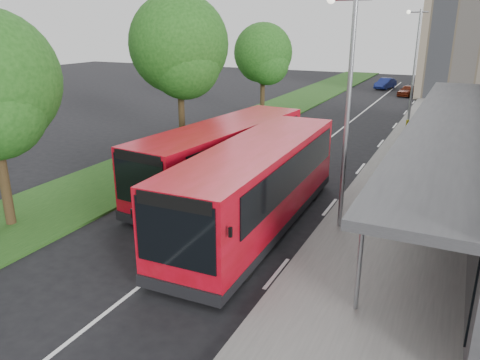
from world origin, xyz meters
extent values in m
plane|color=black|center=(0.00, 0.00, 0.00)|extent=(120.00, 120.00, 0.00)
cube|color=slate|center=(6.00, 20.00, 0.07)|extent=(5.00, 80.00, 0.15)
cube|color=#184215|center=(-7.00, 20.00, 0.05)|extent=(5.00, 80.00, 0.10)
cube|color=silver|center=(0.00, 15.00, 0.01)|extent=(0.12, 70.00, 0.01)
cube|color=silver|center=(3.30, -2.00, 0.01)|extent=(0.12, 2.00, 0.01)
cube|color=silver|center=(3.30, 4.00, 0.01)|extent=(0.12, 2.00, 0.01)
cube|color=silver|center=(3.30, 10.00, 0.01)|extent=(0.12, 2.00, 0.01)
cube|color=silver|center=(3.30, 16.00, 0.01)|extent=(0.12, 2.00, 0.01)
cube|color=silver|center=(3.30, 22.00, 0.01)|extent=(0.12, 2.00, 0.01)
cube|color=silver|center=(3.30, 28.00, 0.01)|extent=(0.12, 2.00, 0.01)
cube|color=silver|center=(3.30, 34.00, 0.01)|extent=(0.12, 2.00, 0.01)
cube|color=silver|center=(3.30, 40.00, 0.01)|extent=(0.12, 2.00, 0.01)
cube|color=silver|center=(3.30, 46.00, 0.01)|extent=(0.12, 2.00, 0.01)
cube|color=black|center=(8.48, 8.00, 1.60)|extent=(0.06, 24.00, 2.20)
cube|color=#323235|center=(7.20, 8.00, 3.30)|extent=(2.80, 26.00, 0.25)
cylinder|color=gray|center=(5.90, -3.00, 1.65)|extent=(0.12, 0.12, 3.30)
cylinder|color=gray|center=(5.90, 19.00, 1.65)|extent=(0.12, 0.12, 3.30)
cylinder|color=#322414|center=(-7.00, -3.00, 1.91)|extent=(0.36, 0.36, 3.82)
cylinder|color=#322414|center=(-7.00, 9.00, 2.17)|extent=(0.36, 0.36, 4.35)
sphere|color=#194713|center=(-7.00, 9.00, 6.13)|extent=(5.53, 5.53, 5.53)
sphere|color=#194713|center=(-6.40, 8.60, 5.14)|extent=(3.95, 3.95, 3.95)
sphere|color=#194713|center=(-7.50, 9.50, 5.43)|extent=(4.35, 4.35, 4.35)
cylinder|color=#322414|center=(-7.00, 21.00, 1.79)|extent=(0.36, 0.36, 3.59)
sphere|color=#194713|center=(-7.00, 21.00, 5.05)|extent=(4.56, 4.56, 4.56)
sphere|color=#194713|center=(-6.40, 20.60, 4.24)|extent=(3.26, 3.26, 3.26)
sphere|color=#194713|center=(-7.50, 21.50, 4.48)|extent=(3.59, 3.59, 3.59)
cylinder|color=gray|center=(4.20, 2.00, 4.15)|extent=(0.16, 0.16, 8.00)
cylinder|color=gray|center=(4.20, 22.00, 4.15)|extent=(0.16, 0.16, 8.00)
cylinder|color=gray|center=(4.00, 22.00, 7.95)|extent=(1.40, 0.10, 0.10)
sphere|color=silver|center=(3.40, 22.00, 7.95)|extent=(0.28, 0.28, 0.28)
cube|color=red|center=(1.36, 0.87, 1.76)|extent=(2.88, 11.11, 2.79)
cube|color=black|center=(1.36, 0.87, 0.40)|extent=(2.90, 11.13, 0.32)
cube|color=black|center=(1.49, -4.67, 2.05)|extent=(2.37, 0.10, 1.84)
cube|color=black|center=(1.24, 6.42, 2.21)|extent=(2.32, 0.10, 1.37)
cube|color=black|center=(0.02, 1.16, 2.26)|extent=(0.27, 9.47, 1.26)
cube|color=black|center=(2.69, 1.22, 2.26)|extent=(0.27, 9.47, 1.26)
cube|color=black|center=(1.49, -4.68, 0.42)|extent=(2.63, 0.14, 0.37)
cube|color=black|center=(1.49, -4.68, 2.95)|extent=(2.21, 0.09, 0.37)
cube|color=black|center=(0.01, -4.48, 2.32)|extent=(0.08, 0.08, 0.26)
cube|color=black|center=(2.96, -4.41, 2.32)|extent=(0.08, 0.08, 0.26)
cylinder|color=black|center=(0.34, -2.73, 0.47)|extent=(0.34, 0.95, 0.95)
cylinder|color=black|center=(2.55, -2.68, 0.47)|extent=(0.34, 0.95, 0.95)
cylinder|color=black|center=(0.17, 4.43, 0.47)|extent=(0.34, 0.95, 0.95)
cylinder|color=black|center=(2.39, 4.48, 0.47)|extent=(0.34, 0.95, 0.95)
cube|color=red|center=(-1.62, 3.93, 1.69)|extent=(3.62, 10.81, 2.68)
cube|color=black|center=(-1.62, 3.93, 0.38)|extent=(3.64, 10.83, 0.30)
cube|color=black|center=(-2.18, -1.36, 1.97)|extent=(2.27, 0.29, 1.77)
cube|color=black|center=(-1.07, 9.22, 2.12)|extent=(2.22, 0.28, 1.31)
cube|color=black|center=(-2.87, 4.36, 2.17)|extent=(1.00, 9.05, 1.21)
cube|color=black|center=(-0.32, 4.10, 2.17)|extent=(1.00, 9.05, 1.21)
cube|color=black|center=(-2.18, -1.37, 0.40)|extent=(2.52, 0.34, 0.35)
cube|color=black|center=(-2.18, -1.37, 2.83)|extent=(2.11, 0.26, 0.35)
cube|color=black|center=(-3.56, -1.00, 2.22)|extent=(0.09, 0.09, 0.25)
cube|color=black|center=(-0.75, -1.29, 2.22)|extent=(0.09, 0.09, 0.25)
cylinder|color=black|center=(-3.04, 0.62, 0.45)|extent=(0.40, 0.94, 0.91)
cylinder|color=black|center=(-0.93, 0.40, 0.45)|extent=(0.40, 0.94, 0.91)
cylinder|color=black|center=(-2.32, 7.45, 0.45)|extent=(0.40, 0.94, 0.91)
cylinder|color=black|center=(-0.21, 7.23, 0.45)|extent=(0.40, 0.94, 0.91)
cylinder|color=#342215|center=(6.00, 10.85, 0.60)|extent=(0.50, 0.50, 0.90)
cylinder|color=yellow|center=(4.57, 17.91, 0.71)|extent=(0.19, 0.19, 1.12)
imported|color=#621E0E|center=(2.26, 38.01, 0.58)|extent=(2.09, 3.62, 1.16)
imported|color=navy|center=(-0.83, 42.78, 0.61)|extent=(2.11, 3.90, 1.22)
camera|label=1|loc=(7.74, -13.81, 7.23)|focal=35.00mm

